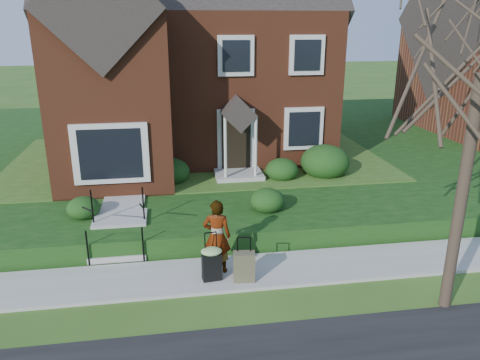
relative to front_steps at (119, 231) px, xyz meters
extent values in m
plane|color=#2D5119|center=(2.50, -1.84, -0.47)|extent=(120.00, 120.00, 0.00)
cube|color=#9E9B93|center=(2.50, -1.84, -0.43)|extent=(60.00, 1.60, 0.08)
cube|color=#12370F|center=(6.50, 9.06, -0.17)|extent=(44.00, 20.00, 0.60)
cube|color=#9E9B93|center=(0.00, 3.16, 0.16)|extent=(1.20, 6.00, 0.06)
cube|color=brown|center=(2.50, 8.16, 2.83)|extent=(10.00, 8.00, 5.40)
cube|color=brown|center=(-0.30, 3.36, 2.83)|extent=(3.60, 2.40, 5.40)
cube|color=beige|center=(-0.30, 2.21, 1.53)|extent=(2.20, 0.30, 1.80)
cube|color=black|center=(3.70, 4.10, 1.18)|extent=(1.00, 0.12, 2.10)
cube|color=black|center=(6.10, 4.11, 1.63)|extent=(1.40, 0.10, 1.50)
cube|color=#9E9B93|center=(0.00, -0.84, -0.32)|extent=(1.40, 0.30, 0.15)
cube|color=#9E9B93|center=(0.00, -0.54, -0.17)|extent=(1.40, 0.30, 0.15)
cube|color=#9E9B93|center=(0.00, -0.24, -0.02)|extent=(1.40, 0.30, 0.15)
cube|color=#9E9B93|center=(0.00, 0.06, 0.13)|extent=(1.40, 0.30, 0.15)
cube|color=#9E9B93|center=(0.00, 0.61, 0.13)|extent=(1.40, 0.80, 0.15)
cylinder|color=black|center=(-0.65, -0.99, 0.06)|extent=(0.04, 0.04, 0.90)
cylinder|color=black|center=(-0.65, 0.21, 0.66)|extent=(0.04, 0.04, 0.90)
cylinder|color=black|center=(0.65, -0.99, 0.06)|extent=(0.04, 0.04, 0.90)
cylinder|color=black|center=(0.65, 0.21, 0.66)|extent=(0.04, 0.04, 0.90)
ellipsoid|color=#173710|center=(-1.56, 3.13, 0.67)|extent=(1.56, 1.56, 1.09)
ellipsoid|color=#173710|center=(1.41, 3.46, 0.56)|extent=(1.26, 1.26, 0.88)
ellipsoid|color=#173710|center=(5.13, 3.21, 0.51)|extent=(1.11, 1.11, 0.78)
ellipsoid|color=#173710|center=(6.70, 3.38, 0.71)|extent=(1.69, 1.69, 1.18)
ellipsoid|color=#173710|center=(-0.99, 0.85, 0.43)|extent=(0.89, 0.89, 0.62)
ellipsoid|color=#173710|center=(4.06, 0.56, 0.47)|extent=(0.98, 0.98, 0.69)
imported|color=#999999|center=(2.38, -1.74, 0.49)|extent=(0.73, 0.56, 1.78)
cube|color=black|center=(2.21, -2.12, -0.07)|extent=(0.46, 0.28, 0.65)
cylinder|color=black|center=(2.21, -2.12, 0.74)|extent=(0.26, 0.06, 0.03)
cylinder|color=black|center=(2.08, -2.12, 0.50)|extent=(0.02, 0.02, 0.49)
cylinder|color=black|center=(2.34, -2.12, 0.50)|extent=(0.02, 0.02, 0.49)
cylinder|color=black|center=(2.06, -2.12, -0.36)|extent=(0.05, 0.06, 0.06)
cylinder|color=black|center=(2.36, -2.12, -0.36)|extent=(0.05, 0.06, 0.06)
ellipsoid|color=#8EBE6C|center=(2.21, -2.12, 0.33)|extent=(0.52, 0.44, 0.15)
cube|color=brown|center=(2.93, -2.28, -0.05)|extent=(0.51, 0.32, 0.70)
cylinder|color=black|center=(2.93, -2.28, 0.64)|extent=(0.29, 0.06, 0.03)
cylinder|color=black|center=(2.78, -2.28, 0.47)|extent=(0.02, 0.02, 0.34)
cylinder|color=black|center=(3.07, -2.28, 0.47)|extent=(0.02, 0.02, 0.34)
cylinder|color=black|center=(2.76, -2.28, -0.36)|extent=(0.05, 0.06, 0.06)
cylinder|color=black|center=(3.10, -2.28, -0.36)|extent=(0.05, 0.06, 0.06)
cylinder|color=#47392B|center=(6.94, -3.78, 1.92)|extent=(0.23, 0.23, 4.78)
camera|label=1|loc=(1.39, -11.47, 5.16)|focal=35.00mm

